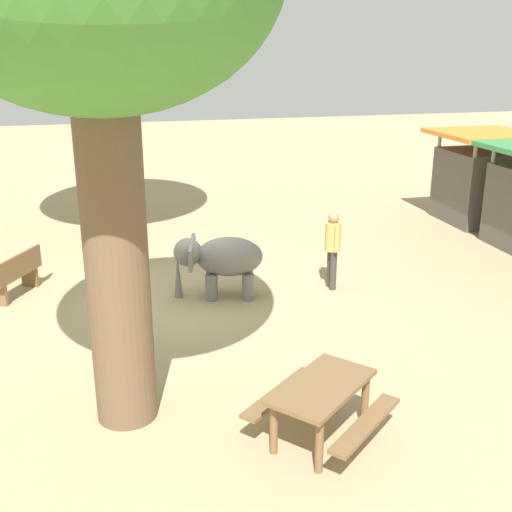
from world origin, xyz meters
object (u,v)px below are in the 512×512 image
object	(u,v)px
elephant	(220,259)
wooden_bench	(16,274)
market_stall_orange	(479,182)
person_handler	(333,244)
shade_tree_main	(75,2)
picnic_table_near	(322,398)

from	to	relation	value
elephant	wooden_bench	distance (m)	4.08
wooden_bench	market_stall_orange	size ratio (longest dim) A/B	0.56
market_stall_orange	person_handler	bearing A→B (deg)	-56.40
person_handler	shade_tree_main	distance (m)	8.32
person_handler	picnic_table_near	world-z (taller)	person_handler
elephant	person_handler	world-z (taller)	person_handler
wooden_bench	market_stall_orange	distance (m)	12.37
elephant	person_handler	distance (m)	2.32
shade_tree_main	wooden_bench	distance (m)	6.64
picnic_table_near	person_handler	bearing A→B (deg)	-152.67
picnic_table_near	shade_tree_main	bearing A→B (deg)	-115.12
elephant	picnic_table_near	xyz separation A→B (m)	(5.02, 0.30, -0.20)
picnic_table_near	elephant	bearing A→B (deg)	-127.00
wooden_bench	picnic_table_near	bearing A→B (deg)	-116.44
elephant	person_handler	size ratio (longest dim) A/B	1.11
shade_tree_main	wooden_bench	xyz separation A→B (m)	(3.78, -1.53, -5.24)
elephant	market_stall_orange	bearing A→B (deg)	-142.60
shade_tree_main	picnic_table_near	size ratio (longest dim) A/B	3.71
elephant	market_stall_orange	size ratio (longest dim) A/B	0.71
shade_tree_main	wooden_bench	world-z (taller)	shade_tree_main
shade_tree_main	wooden_bench	size ratio (longest dim) A/B	5.49
elephant	shade_tree_main	distance (m)	7.30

